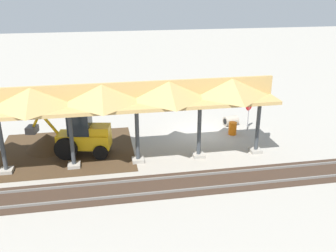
% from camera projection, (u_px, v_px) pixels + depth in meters
% --- Properties ---
extents(ground_plane, '(120.00, 120.00, 0.00)m').
position_uv_depth(ground_plane, '(203.00, 134.00, 26.45)').
color(ground_plane, '#9E998E').
extents(dirt_work_zone, '(8.38, 7.00, 0.01)m').
position_uv_depth(dirt_work_zone, '(67.00, 151.00, 23.71)').
color(dirt_work_zone, '#42301E').
rests_on(dirt_work_zone, ground).
extents(platform_canopy, '(23.56, 3.20, 4.90)m').
position_uv_depth(platform_canopy, '(67.00, 98.00, 20.25)').
color(platform_canopy, '#9E998E').
rests_on(platform_canopy, ground).
extents(rail_tracks, '(60.00, 2.58, 0.15)m').
position_uv_depth(rail_tracks, '(236.00, 179.00, 20.35)').
color(rail_tracks, slate).
rests_on(rail_tracks, ground).
extents(stop_sign, '(0.65, 0.45, 2.27)m').
position_uv_depth(stop_sign, '(249.00, 109.00, 26.52)').
color(stop_sign, gray).
rests_on(stop_sign, ground).
extents(backhoe, '(5.15, 2.26, 2.82)m').
position_uv_depth(backhoe, '(82.00, 136.00, 22.85)').
color(backhoe, '#EAB214').
rests_on(backhoe, ground).
extents(dirt_mound, '(5.62, 5.62, 2.03)m').
position_uv_depth(dirt_mound, '(48.00, 148.00, 24.12)').
color(dirt_mound, '#42301E').
rests_on(dirt_mound, ground).
extents(concrete_pipe, '(1.13, 0.90, 0.72)m').
position_uv_depth(concrete_pipe, '(231.00, 121.00, 27.92)').
color(concrete_pipe, '#9E9384').
rests_on(concrete_pipe, ground).
extents(traffic_barrel, '(0.56, 0.56, 0.90)m').
position_uv_depth(traffic_barrel, '(233.00, 128.00, 26.20)').
color(traffic_barrel, orange).
rests_on(traffic_barrel, ground).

